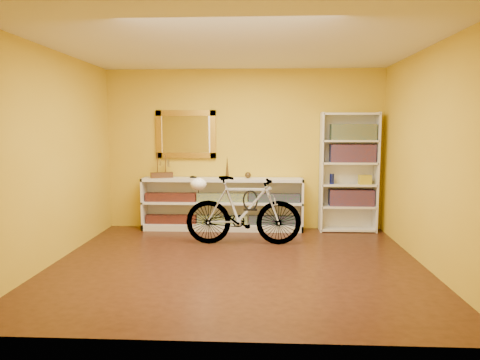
{
  "coord_description": "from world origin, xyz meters",
  "views": [
    {
      "loc": [
        0.3,
        -5.24,
        1.64
      ],
      "look_at": [
        0.0,
        0.7,
        0.95
      ],
      "focal_mm": 33.09,
      "sensor_mm": 36.0,
      "label": 1
    }
  ],
  "objects_px": {
    "bicycle": "(243,210)",
    "helmet": "(198,184)",
    "bookcase": "(349,172)",
    "console_unit": "(222,204)"
  },
  "relations": [
    {
      "from": "bookcase",
      "to": "helmet",
      "type": "relative_size",
      "value": 8.23
    },
    {
      "from": "bicycle",
      "to": "helmet",
      "type": "relative_size",
      "value": 7.23
    },
    {
      "from": "console_unit",
      "to": "bicycle",
      "type": "xyz_separation_m",
      "value": [
        0.38,
        -0.9,
        0.07
      ]
    },
    {
      "from": "bookcase",
      "to": "bicycle",
      "type": "distance_m",
      "value": 1.94
    },
    {
      "from": "console_unit",
      "to": "bicycle",
      "type": "height_order",
      "value": "bicycle"
    },
    {
      "from": "bicycle",
      "to": "helmet",
      "type": "xyz_separation_m",
      "value": [
        -0.64,
        -0.01,
        0.37
      ]
    },
    {
      "from": "bookcase",
      "to": "console_unit",
      "type": "bearing_deg",
      "value": -179.29
    },
    {
      "from": "bicycle",
      "to": "helmet",
      "type": "bearing_deg",
      "value": 90.0
    },
    {
      "from": "console_unit",
      "to": "bookcase",
      "type": "xyz_separation_m",
      "value": [
        2.02,
        0.03,
        0.52
      ]
    },
    {
      "from": "bicycle",
      "to": "bookcase",
      "type": "bearing_deg",
      "value": -61.19
    }
  ]
}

